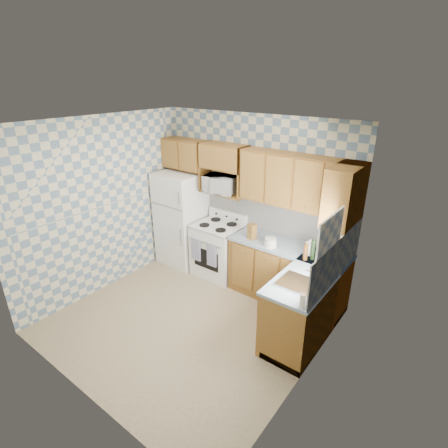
{
  "coord_description": "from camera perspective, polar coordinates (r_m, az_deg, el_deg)",
  "views": [
    {
      "loc": [
        2.81,
        -2.9,
        3.2
      ],
      "look_at": [
        0.05,
        0.75,
        1.25
      ],
      "focal_mm": 28.0,
      "sensor_mm": 36.0,
      "label": 1
    }
  ],
  "objects": [
    {
      "name": "backsplash_right",
      "position": [
        4.35,
        17.99,
        -5.52
      ],
      "size": [
        0.02,
        1.6,
        0.56
      ],
      "primitive_type": "cube",
      "color": "silver",
      "rests_on": "right_wall"
    },
    {
      "name": "upper_cabinets_fridge",
      "position": [
        6.09,
        -6.31,
        11.3
      ],
      "size": [
        0.82,
        0.33,
        0.5
      ],
      "primitive_type": "cube",
      "color": "brown",
      "rests_on": "back_wall"
    },
    {
      "name": "stove_body",
      "position": [
        5.98,
        -0.95,
        -4.3
      ],
      "size": [
        0.76,
        0.65,
        0.9
      ],
      "primitive_type": "cube",
      "color": "white",
      "rests_on": "floor"
    },
    {
      "name": "microwave",
      "position": [
        5.64,
        -0.59,
        6.51
      ],
      "size": [
        0.56,
        0.43,
        0.28
      ],
      "primitive_type": "imported",
      "rotation": [
        0.0,
        0.0,
        0.17
      ],
      "color": "white",
      "rests_on": "microwave_shelf"
    },
    {
      "name": "sink",
      "position": [
        4.29,
        12.23,
        -9.56
      ],
      "size": [
        0.48,
        0.4,
        0.03
      ],
      "primitive_type": "cube",
      "color": "#B7B7BC",
      "rests_on": "countertop_right"
    },
    {
      "name": "electric_kettle",
      "position": [
        4.96,
        13.91,
        -3.9
      ],
      "size": [
        0.14,
        0.14,
        0.17
      ],
      "primitive_type": "cylinder",
      "color": "white",
      "rests_on": "countertop_back"
    },
    {
      "name": "countertop_right",
      "position": [
        4.58,
        14.06,
        -7.83
      ],
      "size": [
        0.63,
        1.6,
        0.04
      ],
      "primitive_type": "cube",
      "color": "slate",
      "rests_on": "base_cabinets_right"
    },
    {
      "name": "back_wall",
      "position": [
        5.62,
        4.83,
        3.78
      ],
      "size": [
        3.4,
        0.02,
        2.7
      ],
      "primitive_type": "cube",
      "color": "slate",
      "rests_on": "ground"
    },
    {
      "name": "soap_bottle",
      "position": [
        3.87,
        12.7,
        -12.19
      ],
      "size": [
        0.06,
        0.06,
        0.17
      ],
      "primitive_type": "cylinder",
      "color": "beige",
      "rests_on": "countertop_right"
    },
    {
      "name": "right_wall",
      "position": [
        3.62,
        13.99,
        -8.49
      ],
      "size": [
        0.02,
        3.2,
        2.7
      ],
      "primitive_type": "cube",
      "color": "slate",
      "rests_on": "ground"
    },
    {
      "name": "backsplash_back",
      "position": [
        5.48,
        8.25,
        1.41
      ],
      "size": [
        2.6,
        0.02,
        0.56
      ],
      "primitive_type": "cube",
      "color": "silver",
      "rests_on": "back_wall"
    },
    {
      "name": "countertop_back",
      "position": [
        5.18,
        10.55,
        -3.7
      ],
      "size": [
        1.77,
        0.63,
        0.04
      ],
      "primitive_type": "cube",
      "color": "slate",
      "rests_on": "base_cabinets_back"
    },
    {
      "name": "bottle_0",
      "position": [
        4.82,
        14.36,
        -4.08
      ],
      "size": [
        0.06,
        0.06,
        0.28
      ],
      "primitive_type": "cylinder",
      "color": "black",
      "rests_on": "countertop_back"
    },
    {
      "name": "base_cabinets_back",
      "position": [
        5.41,
        10.22,
        -8.04
      ],
      "size": [
        1.75,
        0.6,
        0.88
      ],
      "primitive_type": "cube",
      "color": "brown",
      "rests_on": "floor"
    },
    {
      "name": "bottle_1",
      "position": [
        4.74,
        15.16,
        -4.77
      ],
      "size": [
        0.06,
        0.06,
        0.26
      ],
      "primitive_type": "cylinder",
      "color": "black",
      "rests_on": "countertop_back"
    },
    {
      "name": "cooktop",
      "position": [
        5.79,
        -0.98,
        -0.29
      ],
      "size": [
        0.76,
        0.65,
        0.02
      ],
      "primitive_type": "cube",
      "color": "silver",
      "rests_on": "stove_body"
    },
    {
      "name": "microwave_shelf",
      "position": [
        5.72,
        -0.02,
        5.1
      ],
      "size": [
        0.8,
        0.33,
        0.03
      ],
      "primitive_type": "cube",
      "color": "brown",
      "rests_on": "back_wall"
    },
    {
      "name": "bottle_2",
      "position": [
        4.81,
        16.17,
        -4.56
      ],
      "size": [
        0.06,
        0.06,
        0.24
      ],
      "primitive_type": "cylinder",
      "color": "#512F12",
      "rests_on": "countertop_back"
    },
    {
      "name": "floor",
      "position": [
        5.15,
        -5.68,
        -15.45
      ],
      "size": [
        3.4,
        3.4,
        0.0
      ],
      "primitive_type": "plane",
      "color": "#817050",
      "rests_on": "ground"
    },
    {
      "name": "dish_towel_right",
      "position": [
        5.63,
        -2.04,
        -5.16
      ],
      "size": [
        0.18,
        0.02,
        0.38
      ],
      "primitive_type": "cube",
      "color": "navy",
      "rests_on": "stove_body"
    },
    {
      "name": "upper_cabinets_back",
      "position": [
        4.96,
        12.09,
        6.75
      ],
      "size": [
        1.75,
        0.33,
        0.74
      ],
      "primitive_type": "cube",
      "color": "brown",
      "rests_on": "back_wall"
    },
    {
      "name": "base_cabinets_right",
      "position": [
        4.83,
        13.59,
        -12.54
      ],
      "size": [
        0.6,
        1.6,
        0.88
      ],
      "primitive_type": "cube",
      "color": "brown",
      "rests_on": "floor"
    },
    {
      "name": "dish_towel_left",
      "position": [
        5.82,
        -4.6,
        -4.21
      ],
      "size": [
        0.18,
        0.02,
        0.38
      ],
      "primitive_type": "cube",
      "color": "navy",
      "rests_on": "stove_body"
    },
    {
      "name": "food_containers",
      "position": [
        5.09,
        7.61,
        -2.98
      ],
      "size": [
        0.19,
        0.19,
        0.12
      ],
      "primitive_type": null,
      "color": "beige",
      "rests_on": "countertop_back"
    },
    {
      "name": "knife_block",
      "position": [
        5.27,
        4.59,
        -1.22
      ],
      "size": [
        0.13,
        0.13,
        0.24
      ],
      "primitive_type": "cube",
      "rotation": [
        0.0,
        0.0,
        -0.24
      ],
      "color": "brown",
      "rests_on": "countertop_back"
    },
    {
      "name": "upper_cabinets_right",
      "position": [
        4.55,
        19.14,
        4.5
      ],
      "size": [
        0.33,
        0.7,
        0.74
      ],
      "primitive_type": "cube",
      "color": "brown",
      "rests_on": "right_wall"
    },
    {
      "name": "backguard",
      "position": [
        5.95,
        0.65,
        1.39
      ],
      "size": [
        0.76,
        0.08,
        0.17
      ],
      "primitive_type": "cube",
      "color": "white",
      "rests_on": "cooktop"
    },
    {
      "name": "bottle_3",
      "position": [
        4.79,
        13.18,
        -4.52
      ],
      "size": [
        0.06,
        0.06,
        0.22
      ],
      "primitive_type": "cylinder",
      "color": "#512F12",
      "rests_on": "countertop_back"
    },
    {
      "name": "window",
      "position": [
        3.95,
        16.6,
        -4.32
      ],
      "size": [
        0.02,
        0.66,
        0.86
      ],
      "primitive_type": "cube",
      "color": "white",
      "rests_on": "right_wall"
    },
    {
      "name": "refrigerator",
      "position": [
        6.28,
        -6.91,
        0.85
      ],
      "size": [
        0.75,
        0.7,
        1.68
      ],
      "primitive_type": "cube",
      "color": "white",
      "rests_on": "floor"
    }
  ]
}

